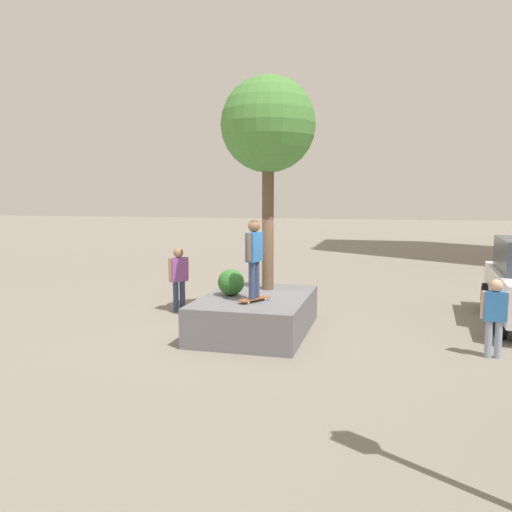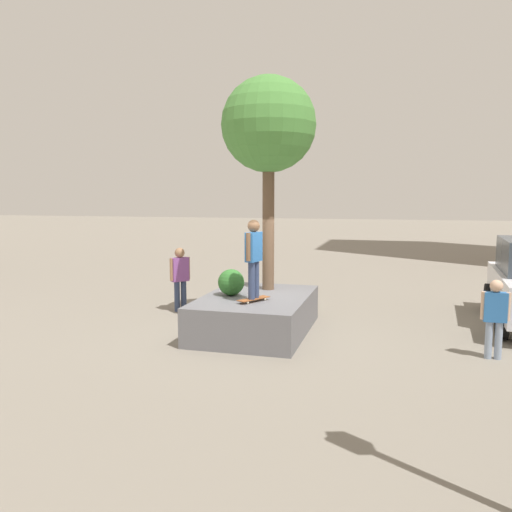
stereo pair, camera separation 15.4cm
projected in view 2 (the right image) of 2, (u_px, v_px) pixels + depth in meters
The scene contains 8 objects.
ground_plane at pixel (256, 333), 11.33m from camera, with size 120.00×120.00×0.00m, color gray.
planter_ledge at pixel (256, 314), 11.36m from camera, with size 3.37×2.30×0.82m, color slate.
plaza_tree at pixel (269, 127), 11.69m from camera, with size 2.21×2.21×4.98m.
boxwood_shrub at pixel (231, 282), 11.34m from camera, with size 0.59×0.59×0.59m, color #2D6628.
skateboard at pixel (254, 299), 10.68m from camera, with size 0.80×0.58×0.07m.
skateboarder at pixel (254, 253), 10.57m from camera, with size 0.55×0.28×1.66m.
passerby_with_bag at pixel (495, 313), 9.40m from camera, with size 0.23×0.51×1.50m.
bystander_watching at pixel (180, 275), 13.37m from camera, with size 0.47×0.44×1.70m.
Camera 2 is at (10.66, 2.93, 3.02)m, focal length 35.48 mm.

